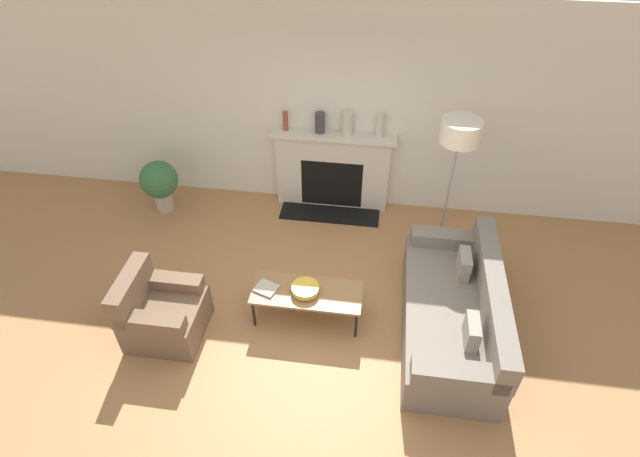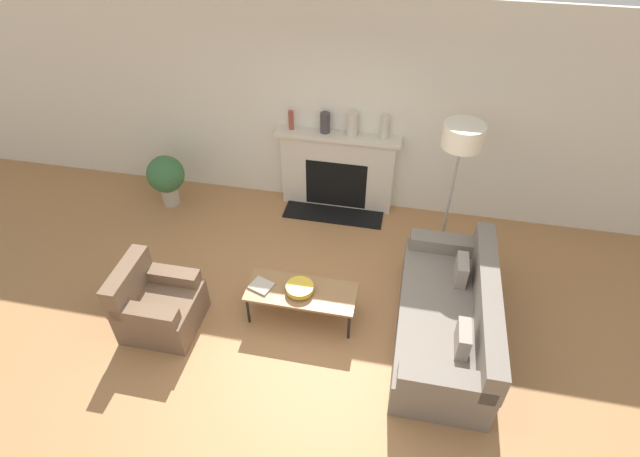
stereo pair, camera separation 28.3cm
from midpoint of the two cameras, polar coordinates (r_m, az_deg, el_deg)
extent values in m
plane|color=#A87547|center=(5.57, 0.73, -13.19)|extent=(18.00, 18.00, 0.00)
cube|color=silver|center=(6.69, 5.27, 13.26)|extent=(18.00, 0.06, 2.90)
cube|color=beige|center=(7.05, 3.15, 6.48)|extent=(1.56, 0.20, 1.11)
cube|color=black|center=(7.07, 3.00, 5.07)|extent=(0.86, 0.04, 0.72)
cube|color=black|center=(7.15, 2.65, 1.62)|extent=(1.41, 0.40, 0.02)
cube|color=beige|center=(6.72, 3.29, 10.47)|extent=(1.68, 0.28, 0.05)
cube|color=slate|center=(5.65, 15.21, -10.40)|extent=(0.95, 2.10, 0.46)
cube|color=slate|center=(5.41, 20.04, -7.94)|extent=(0.20, 2.10, 0.39)
cube|color=slate|center=(6.09, 15.67, -1.72)|extent=(0.87, 0.22, 0.17)
cube|color=slate|center=(4.84, 15.94, -16.54)|extent=(0.87, 0.22, 0.17)
cube|color=gray|center=(5.73, 17.22, -4.58)|extent=(0.12, 0.32, 0.28)
cube|color=gray|center=(5.09, 17.58, -11.98)|extent=(0.12, 0.32, 0.28)
cube|color=brown|center=(5.81, -16.20, -9.11)|extent=(0.78, 0.75, 0.43)
cube|color=brown|center=(5.65, -19.78, -5.77)|extent=(0.18, 0.75, 0.39)
cube|color=brown|center=(5.44, -17.96, -9.33)|extent=(0.70, 0.18, 0.15)
cube|color=brown|center=(5.77, -15.58, -5.18)|extent=(0.70, 0.18, 0.15)
cube|color=olive|center=(5.53, -0.66, -7.29)|extent=(1.21, 0.50, 0.03)
cylinder|color=black|center=(5.66, -6.79, -9.33)|extent=(0.03, 0.03, 0.38)
cylinder|color=black|center=(5.50, 4.81, -11.15)|extent=(0.03, 0.03, 0.38)
cylinder|color=black|center=(5.92, -5.64, -6.32)|extent=(0.03, 0.03, 0.38)
cylinder|color=black|center=(5.77, 5.37, -7.95)|extent=(0.03, 0.03, 0.38)
cylinder|color=gold|center=(5.51, -0.84, -7.14)|extent=(0.11, 0.11, 0.02)
cylinder|color=gold|center=(5.48, -0.85, -6.84)|extent=(0.31, 0.31, 0.06)
cube|color=#B2A893|center=(5.58, -5.27, -6.58)|extent=(0.29, 0.27, 0.02)
cylinder|color=gray|center=(6.79, 14.64, -2.35)|extent=(0.39, 0.39, 0.03)
cylinder|color=gray|center=(6.29, 15.86, 3.11)|extent=(0.03, 0.03, 1.60)
cylinder|color=silver|center=(5.82, 17.44, 10.10)|extent=(0.46, 0.46, 0.26)
cylinder|color=brown|center=(6.77, -2.11, 12.27)|extent=(0.07, 0.07, 0.26)
cylinder|color=#3D383D|center=(6.69, 1.82, 11.97)|extent=(0.13, 0.13, 0.28)
cylinder|color=beige|center=(6.64, 4.95, 11.78)|extent=(0.14, 0.14, 0.31)
cylinder|color=beige|center=(6.61, 8.66, 11.33)|extent=(0.10, 0.10, 0.31)
cylinder|color=#B2A899|center=(7.57, -15.68, 3.65)|extent=(0.24, 0.24, 0.27)
sphere|color=#386B3D|center=(7.37, -16.19, 5.96)|extent=(0.53, 0.53, 0.53)
camera|label=1|loc=(0.14, -88.70, 1.11)|focal=28.00mm
camera|label=2|loc=(0.14, 91.30, -1.11)|focal=28.00mm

